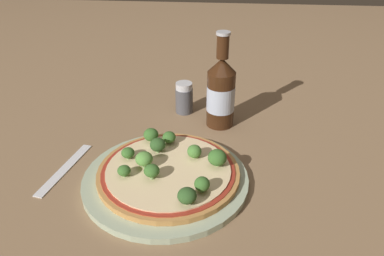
# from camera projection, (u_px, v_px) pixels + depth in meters

# --- Properties ---
(ground_plane) EXTENTS (3.00, 3.00, 0.00)m
(ground_plane) POSITION_uv_depth(u_px,v_px,m) (176.00, 185.00, 0.66)
(ground_plane) COLOR #846647
(plate) EXTENTS (0.29, 0.29, 0.01)m
(plate) POSITION_uv_depth(u_px,v_px,m) (166.00, 179.00, 0.67)
(plate) COLOR #A3B293
(plate) RESTS_ON ground_plane
(pizza) EXTENTS (0.25, 0.25, 0.01)m
(pizza) POSITION_uv_depth(u_px,v_px,m) (169.00, 172.00, 0.66)
(pizza) COLOR #B77F42
(pizza) RESTS_ON plate
(broccoli_floret_0) EXTENTS (0.03, 0.03, 0.03)m
(broccoli_floret_0) POSITION_uv_depth(u_px,v_px,m) (187.00, 196.00, 0.57)
(broccoli_floret_0) COLOR #6B8E51
(broccoli_floret_0) RESTS_ON pizza
(broccoli_floret_1) EXTENTS (0.03, 0.03, 0.03)m
(broccoli_floret_1) POSITION_uv_depth(u_px,v_px,m) (158.00, 145.00, 0.70)
(broccoli_floret_1) COLOR #6B8E51
(broccoli_floret_1) RESTS_ON pizza
(broccoli_floret_2) EXTENTS (0.03, 0.03, 0.02)m
(broccoli_floret_2) POSITION_uv_depth(u_px,v_px,m) (169.00, 137.00, 0.73)
(broccoli_floret_2) COLOR #6B8E51
(broccoli_floret_2) RESTS_ON pizza
(broccoli_floret_3) EXTENTS (0.03, 0.03, 0.03)m
(broccoli_floret_3) POSITION_uv_depth(u_px,v_px,m) (194.00, 151.00, 0.68)
(broccoli_floret_3) COLOR #6B8E51
(broccoli_floret_3) RESTS_ON pizza
(broccoli_floret_4) EXTENTS (0.03, 0.03, 0.03)m
(broccoli_floret_4) POSITION_uv_depth(u_px,v_px,m) (202.00, 184.00, 0.60)
(broccoli_floret_4) COLOR #6B8E51
(broccoli_floret_4) RESTS_ON pizza
(broccoli_floret_5) EXTENTS (0.03, 0.03, 0.03)m
(broccoli_floret_5) POSITION_uv_depth(u_px,v_px,m) (152.00, 171.00, 0.63)
(broccoli_floret_5) COLOR #6B8E51
(broccoli_floret_5) RESTS_ON pizza
(broccoli_floret_6) EXTENTS (0.03, 0.03, 0.03)m
(broccoli_floret_6) POSITION_uv_depth(u_px,v_px,m) (217.00, 158.00, 0.66)
(broccoli_floret_6) COLOR #6B8E51
(broccoli_floret_6) RESTS_ON pizza
(broccoli_floret_7) EXTENTS (0.02, 0.02, 0.02)m
(broccoli_floret_7) POSITION_uv_depth(u_px,v_px,m) (128.00, 153.00, 0.68)
(broccoli_floret_7) COLOR #6B8E51
(broccoli_floret_7) RESTS_ON pizza
(broccoli_floret_8) EXTENTS (0.02, 0.02, 0.02)m
(broccoli_floret_8) POSITION_uv_depth(u_px,v_px,m) (124.00, 171.00, 0.64)
(broccoli_floret_8) COLOR #6B8E51
(broccoli_floret_8) RESTS_ON pizza
(broccoli_floret_9) EXTENTS (0.03, 0.03, 0.03)m
(broccoli_floret_9) POSITION_uv_depth(u_px,v_px,m) (144.00, 159.00, 0.66)
(broccoli_floret_9) COLOR #6B8E51
(broccoli_floret_9) RESTS_ON pizza
(broccoli_floret_10) EXTENTS (0.03, 0.03, 0.03)m
(broccoli_floret_10) POSITION_uv_depth(u_px,v_px,m) (151.00, 135.00, 0.73)
(broccoli_floret_10) COLOR #6B8E51
(broccoli_floret_10) RESTS_ON pizza
(beer_bottle) EXTENTS (0.06, 0.06, 0.21)m
(beer_bottle) POSITION_uv_depth(u_px,v_px,m) (221.00, 92.00, 0.81)
(beer_bottle) COLOR #381E0F
(beer_bottle) RESTS_ON ground_plane
(pepper_shaker) EXTENTS (0.04, 0.04, 0.07)m
(pepper_shaker) POSITION_uv_depth(u_px,v_px,m) (184.00, 98.00, 0.88)
(pepper_shaker) COLOR #4C4C51
(pepper_shaker) RESTS_ON ground_plane
(fork) EXTENTS (0.05, 0.17, 0.00)m
(fork) POSITION_uv_depth(u_px,v_px,m) (65.00, 168.00, 0.70)
(fork) COLOR silver
(fork) RESTS_ON ground_plane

